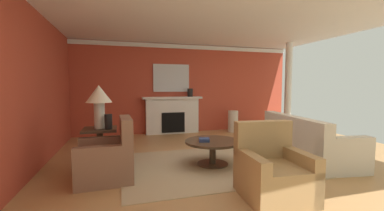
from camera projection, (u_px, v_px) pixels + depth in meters
ground_plane at (229, 163)px, 4.56m from camera, size 8.71×8.71×0.00m
wall_fireplace at (184, 89)px, 7.72m from camera, size 7.13×0.12×2.73m
wall_window at (26, 90)px, 3.81m from camera, size 0.12×7.30×2.73m
ceiling_panel at (224, 16)px, 4.63m from camera, size 7.13×7.30×0.06m
crown_moulding at (184, 47)px, 7.54m from camera, size 7.13×0.08×0.12m
area_rug at (213, 164)px, 4.47m from camera, size 3.20×2.31×0.01m
fireplace at (172, 116)px, 7.46m from camera, size 1.80×0.35×1.12m
mantel_mirror at (171, 78)px, 7.49m from camera, size 1.11×0.04×0.84m
sofa at (306, 144)px, 4.85m from camera, size 1.19×2.21×0.85m
armchair_near_window at (108, 160)px, 3.74m from camera, size 0.83×0.83×0.95m
armchair_facing_fireplace at (273, 174)px, 3.15m from camera, size 0.86×0.86×0.95m
coffee_table at (213, 147)px, 4.44m from camera, size 1.00×1.00×0.45m
side_table at (100, 145)px, 4.28m from camera, size 0.56×0.56×0.70m
table_lamp at (99, 98)px, 4.21m from camera, size 0.44×0.44×0.75m
vase_mantel_right at (190, 93)px, 7.52m from camera, size 0.17×0.17×0.25m
vase_tall_corner at (233, 121)px, 7.72m from camera, size 0.32×0.32×0.67m
vase_on_side_table at (108, 122)px, 4.17m from camera, size 0.13×0.13×0.26m
book_red_cover at (204, 140)px, 4.36m from camera, size 0.23×0.23×0.06m
column_white at (288, 89)px, 7.39m from camera, size 0.20×0.20×2.73m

